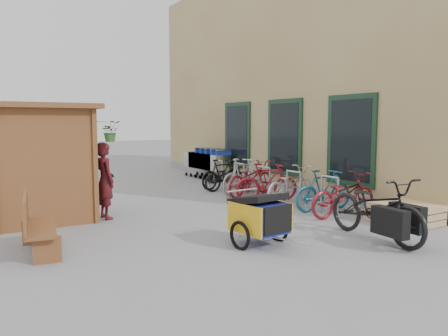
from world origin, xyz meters
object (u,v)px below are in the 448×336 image
person_kiosk (105,181)px  bike_2 (290,185)px  bike_6 (228,176)px  bike_7 (221,174)px  shopping_carts (206,161)px  bike_3 (267,182)px  cargo_bike (377,208)px  kiosk (37,146)px  pallet_stack (405,213)px  bike_0 (343,195)px  bike_5 (242,176)px  bike_1 (324,190)px  child_trailer (260,215)px  bench (35,224)px  bike_4 (251,178)px

person_kiosk → bike_2: bearing=-104.3°
bike_6 → bike_7: (-0.02, 0.34, 0.04)m
shopping_carts → bike_3: (-0.90, -4.81, -0.15)m
cargo_bike → bike_7: size_ratio=1.43×
kiosk → pallet_stack: kiosk is taller
cargo_bike → person_kiosk: 5.42m
bike_0 → bike_5: bearing=4.3°
bike_1 → bike_7: size_ratio=1.05×
shopping_carts → bike_5: (-0.83, -3.56, -0.13)m
kiosk → pallet_stack: size_ratio=2.08×
pallet_stack → bike_2: bike_2 is taller
child_trailer → shopping_carts: bearing=60.5°
kiosk → bike_3: size_ratio=1.50×
bench → bike_0: bearing=2.8°
person_kiosk → bike_2: 4.55m
bike_0 → bike_3: bike_3 is taller
bike_1 → bike_3: bike_3 is taller
bike_3 → bike_1: bearing=-149.6°
bike_1 → bike_6: bearing=7.5°
cargo_bike → bike_3: 4.00m
bench → bike_0: (6.09, -0.57, 0.01)m
kiosk → bike_3: kiosk is taller
bike_2 → bike_0: bearing=166.4°
cargo_bike → pallet_stack: bearing=24.7°
cargo_bike → bike_1: (1.01, 2.31, -0.07)m
bike_3 → bike_7: 2.41m
kiosk → child_trailer: bearing=-51.6°
bike_4 → bike_5: (-0.06, 0.35, 0.03)m
bike_5 → bike_6: bearing=-22.4°
shopping_carts → bike_6: 2.86m
kiosk → bike_1: 6.23m
shopping_carts → bike_4: (-0.77, -3.91, -0.16)m
bike_2 → bike_1: bearing=168.8°
child_trailer → bike_0: bike_0 is taller
child_trailer → bike_1: (2.91, 1.50, -0.02)m
person_kiosk → shopping_carts: bearing=-53.0°
bench → bike_2: (6.14, 1.24, -0.01)m
child_trailer → bike_1: bike_1 is taller
cargo_bike → bike_1: size_ratio=1.37×
pallet_stack → bench: (-6.68, 1.67, 0.26)m
kiosk → bike_6: 5.84m
child_trailer → person_kiosk: size_ratio=0.97×
kiosk → bike_6: bearing=16.4°
kiosk → bike_1: bearing=-20.1°
shopping_carts → bike_4: 3.99m
bike_0 → bike_6: (-0.20, 4.39, -0.06)m
kiosk → bike_5: size_ratio=1.45×
kiosk → bike_3: (5.38, -0.46, -1.05)m
person_kiosk → bike_5: size_ratio=0.94×
bike_1 → bike_7: bearing=7.4°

